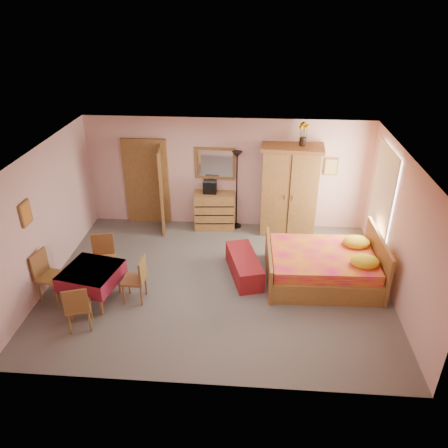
# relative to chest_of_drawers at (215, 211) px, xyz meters

# --- Properties ---
(floor) EXTENTS (6.50, 6.50, 0.00)m
(floor) POSITION_rel_chest_of_drawers_xyz_m (0.27, -2.28, -0.44)
(floor) COLOR slate
(floor) RESTS_ON ground
(ceiling) EXTENTS (6.50, 6.50, 0.00)m
(ceiling) POSITION_rel_chest_of_drawers_xyz_m (0.27, -2.28, 2.16)
(ceiling) COLOR brown
(ceiling) RESTS_ON wall_back
(wall_back) EXTENTS (6.50, 0.10, 2.60)m
(wall_back) POSITION_rel_chest_of_drawers_xyz_m (0.27, 0.22, 0.86)
(wall_back) COLOR beige
(wall_back) RESTS_ON floor
(wall_front) EXTENTS (6.50, 0.10, 2.60)m
(wall_front) POSITION_rel_chest_of_drawers_xyz_m (0.27, -4.78, 0.86)
(wall_front) COLOR beige
(wall_front) RESTS_ON floor
(wall_left) EXTENTS (0.10, 5.00, 2.60)m
(wall_left) POSITION_rel_chest_of_drawers_xyz_m (-2.98, -2.28, 0.86)
(wall_left) COLOR beige
(wall_left) RESTS_ON floor
(wall_right) EXTENTS (0.10, 5.00, 2.60)m
(wall_right) POSITION_rel_chest_of_drawers_xyz_m (3.52, -2.28, 0.86)
(wall_right) COLOR beige
(wall_right) RESTS_ON floor
(doorway) EXTENTS (1.06, 0.12, 2.15)m
(doorway) POSITION_rel_chest_of_drawers_xyz_m (-1.63, 0.19, 0.58)
(doorway) COLOR #9E6B35
(doorway) RESTS_ON floor
(window) EXTENTS (0.08, 1.40, 1.95)m
(window) POSITION_rel_chest_of_drawers_xyz_m (3.48, -1.08, 1.01)
(window) COLOR white
(window) RESTS_ON wall_right
(picture_left) EXTENTS (0.04, 0.32, 0.42)m
(picture_left) POSITION_rel_chest_of_drawers_xyz_m (-2.95, -2.88, 1.26)
(picture_left) COLOR orange
(picture_left) RESTS_ON wall_left
(picture_back) EXTENTS (0.30, 0.04, 0.40)m
(picture_back) POSITION_rel_chest_of_drawers_xyz_m (2.62, 0.19, 1.11)
(picture_back) COLOR #D8BF59
(picture_back) RESTS_ON wall_back
(chest_of_drawers) EXTENTS (0.97, 0.54, 0.89)m
(chest_of_drawers) POSITION_rel_chest_of_drawers_xyz_m (0.00, 0.00, 0.00)
(chest_of_drawers) COLOR #AE763B
(chest_of_drawers) RESTS_ON floor
(wall_mirror) EXTENTS (0.95, 0.08, 0.75)m
(wall_mirror) POSITION_rel_chest_of_drawers_xyz_m (0.00, 0.21, 1.11)
(wall_mirror) COLOR white
(wall_mirror) RESTS_ON wall_back
(stereo) EXTENTS (0.31, 0.23, 0.29)m
(stereo) POSITION_rel_chest_of_drawers_xyz_m (-0.11, 0.04, 0.59)
(stereo) COLOR black
(stereo) RESTS_ON chest_of_drawers
(floor_lamp) EXTENTS (0.29, 0.29, 1.89)m
(floor_lamp) POSITION_rel_chest_of_drawers_xyz_m (0.51, 0.08, 0.50)
(floor_lamp) COLOR black
(floor_lamp) RESTS_ON floor
(wardrobe) EXTENTS (1.39, 0.79, 2.11)m
(wardrobe) POSITION_rel_chest_of_drawers_xyz_m (1.72, -0.09, 0.61)
(wardrobe) COLOR #AE7B3B
(wardrobe) RESTS_ON floor
(sunflower_vase) EXTENTS (0.22, 0.22, 0.51)m
(sunflower_vase) POSITION_rel_chest_of_drawers_xyz_m (1.92, -0.06, 1.92)
(sunflower_vase) COLOR gold
(sunflower_vase) RESTS_ON wardrobe
(bed) EXTENTS (2.21, 1.76, 1.00)m
(bed) POSITION_rel_chest_of_drawers_xyz_m (2.28, -2.01, 0.06)
(bed) COLOR #D81554
(bed) RESTS_ON floor
(bench) EXTENTS (0.82, 1.40, 0.44)m
(bench) POSITION_rel_chest_of_drawers_xyz_m (0.78, -1.97, -0.22)
(bench) COLOR maroon
(bench) RESTS_ON floor
(dining_table) EXTENTS (1.09, 1.09, 0.68)m
(dining_table) POSITION_rel_chest_of_drawers_xyz_m (-1.93, -2.97, -0.10)
(dining_table) COLOR maroon
(dining_table) RESTS_ON floor
(chair_south) EXTENTS (0.50, 0.50, 0.87)m
(chair_south) POSITION_rel_chest_of_drawers_xyz_m (-1.92, -3.69, -0.01)
(chair_south) COLOR olive
(chair_south) RESTS_ON floor
(chair_north) EXTENTS (0.50, 0.50, 0.93)m
(chair_north) POSITION_rel_chest_of_drawers_xyz_m (-1.93, -2.33, 0.02)
(chair_north) COLOR #B0743B
(chair_north) RESTS_ON floor
(chair_west) EXTENTS (0.51, 0.51, 0.95)m
(chair_west) POSITION_rel_chest_of_drawers_xyz_m (-2.70, -2.96, 0.03)
(chair_west) COLOR #AB7B39
(chair_west) RESTS_ON floor
(chair_east) EXTENTS (0.41, 0.41, 0.88)m
(chair_east) POSITION_rel_chest_of_drawers_xyz_m (-1.19, -2.89, -0.00)
(chair_east) COLOR #935B32
(chair_east) RESTS_ON floor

